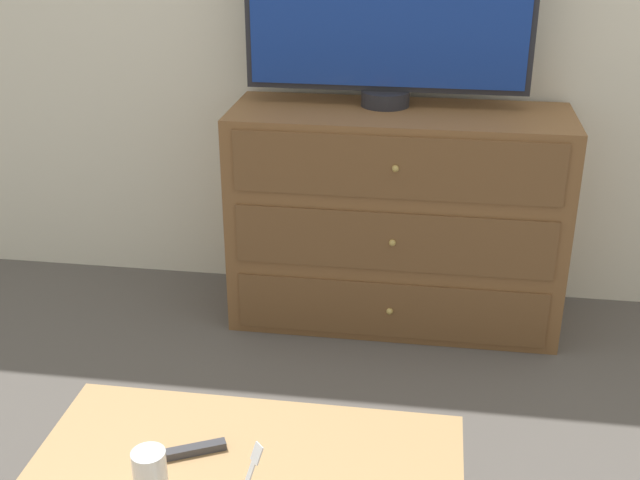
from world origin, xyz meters
TOP-DOWN VIEW (x-y plane):
  - ground_plane at (0.00, 0.00)m, footprint 12.00×12.00m
  - dresser at (-0.08, -0.25)m, footprint 1.21×0.45m
  - tv at (-0.14, -0.17)m, footprint 1.01×0.17m
  - drink_cup at (-0.47, -1.84)m, footprint 0.07×0.07m
  - remote_control at (-0.43, -1.69)m, footprint 0.14×0.08m

SIDE VIEW (x-z plane):
  - ground_plane at x=0.00m, z-range 0.00..0.00m
  - dresser at x=-0.08m, z-range 0.00..0.81m
  - remote_control at x=-0.43m, z-range 0.43..0.45m
  - drink_cup at x=-0.47m, z-range 0.43..0.54m
  - tv at x=-0.14m, z-range 0.82..1.53m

